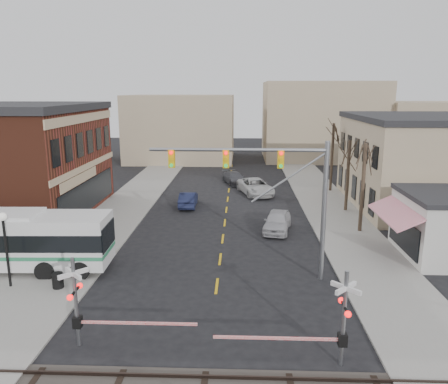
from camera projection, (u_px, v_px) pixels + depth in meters
The scene contains 17 objects.
ground at pixel (215, 303), 22.42m from camera, with size 160.00×160.00×0.00m, color black.
sidewalk_west at pixel (129, 203), 42.23m from camera, with size 5.00×60.00×0.12m, color gray.
sidewalk_east at pixel (327, 205), 41.51m from camera, with size 5.00×60.00×0.12m, color gray.
tree_east_a at pixel (363, 188), 32.91m from camera, with size 0.28×0.28×6.75m.
tree_east_b at pixel (348, 176), 38.79m from camera, with size 0.28×0.28×6.30m.
tree_east_c at pixel (332, 157), 46.46m from camera, with size 0.28×0.28×7.20m.
traffic_signal_mast at pixel (276, 182), 24.14m from camera, with size 9.85×0.30×8.00m.
rr_crossing_west at pixel (86, 303), 18.26m from camera, with size 5.60×1.36×4.00m.
rr_crossing_east at pixel (333, 319), 16.98m from camera, with size 5.60×1.36×4.00m.
street_lamp at pixel (5, 234), 23.42m from camera, with size 0.44×0.44×4.22m.
trash_bin at pixel (58, 280), 23.83m from camera, with size 0.60×0.60×0.85m, color black.
car_a at pixel (277, 221), 33.78m from camera, with size 1.87×4.65×1.59m, color #AAA9AE.
car_b at pixel (188, 199), 40.98m from camera, with size 1.49×4.26×1.40m, color #171C39.
car_c at pixel (256, 187), 45.76m from camera, with size 2.72×5.91×1.64m, color #BBBBBB.
car_d at pixel (235, 178), 50.94m from camera, with size 1.92×4.74×1.37m, color #46474C.
pedestrian_near at pixel (59, 255), 26.46m from camera, with size 0.59×0.39×1.62m, color #61564D.
pedestrian_far at pixel (57, 233), 30.42m from camera, with size 0.83×0.64×1.70m, color #35345B.
Camera 1 is at (1.28, -20.50, 10.66)m, focal length 35.00 mm.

